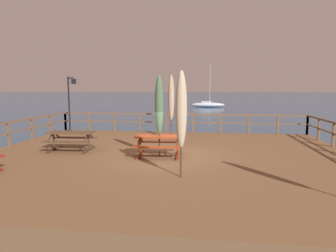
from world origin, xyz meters
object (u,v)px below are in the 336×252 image
patio_umbrella_tall_back_right (159,105)px  patio_umbrella_tall_mid_right (181,110)px  lamp_post_hooked (71,96)px  sailboat_distant (208,104)px  picnic_table_back_left (159,141)px  patio_umbrella_short_back (171,98)px  picnic_table_front_left (71,137)px

patio_umbrella_tall_back_right → patio_umbrella_tall_mid_right: same height
lamp_post_hooked → sailboat_distant: (7.80, 38.90, -2.43)m
picnic_table_back_left → patio_umbrella_tall_mid_right: 3.12m
patio_umbrella_tall_mid_right → patio_umbrella_short_back: bearing=99.3°
picnic_table_back_left → patio_umbrella_short_back: patio_umbrella_short_back is taller
picnic_table_back_left → picnic_table_front_left: bearing=172.0°
patio_umbrella_short_back → patio_umbrella_tall_mid_right: bearing=-80.7°
picnic_table_front_left → patio_umbrella_tall_back_right: patio_umbrella_tall_back_right is taller
patio_umbrella_tall_mid_right → sailboat_distant: bearing=89.2°
picnic_table_back_left → patio_umbrella_tall_mid_right: (1.07, -2.59, 1.36)m
patio_umbrella_short_back → lamp_post_hooked: (-6.02, 1.34, 0.07)m
picnic_table_back_left → patio_umbrella_tall_mid_right: size_ratio=0.61×
picnic_table_front_left → patio_umbrella_short_back: 5.43m
lamp_post_hooked → sailboat_distant: sailboat_distant is taller
picnic_table_front_left → sailboat_distant: size_ratio=0.25×
patio_umbrella_short_back → picnic_table_back_left: bearing=-89.2°
picnic_table_front_left → patio_umbrella_tall_mid_right: patio_umbrella_tall_mid_right is taller
picnic_table_front_left → sailboat_distant: (5.42, 43.99, -0.87)m
patio_umbrella_tall_mid_right → lamp_post_hooked: lamp_post_hooked is taller
picnic_table_back_left → patio_umbrella_tall_back_right: patio_umbrella_tall_back_right is taller
picnic_table_front_left → patio_umbrella_tall_mid_right: 5.85m
lamp_post_hooked → patio_umbrella_short_back: bearing=-12.6°
patio_umbrella_tall_back_right → lamp_post_hooked: 8.35m
patio_umbrella_short_back → sailboat_distant: 40.35m
picnic_table_back_left → patio_umbrella_tall_back_right: (0.03, -0.08, 1.36)m
picnic_table_front_left → patio_umbrella_short_back: patio_umbrella_short_back is taller
patio_umbrella_tall_back_right → lamp_post_hooked: (-6.11, 5.69, 0.20)m
patio_umbrella_short_back → patio_umbrella_tall_mid_right: (1.13, -6.86, -0.12)m
picnic_table_front_left → sailboat_distant: 44.33m
patio_umbrella_short_back → patio_umbrella_tall_mid_right: size_ratio=1.07×
lamp_post_hooked → picnic_table_back_left: bearing=-42.7°
patio_umbrella_tall_back_right → lamp_post_hooked: lamp_post_hooked is taller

